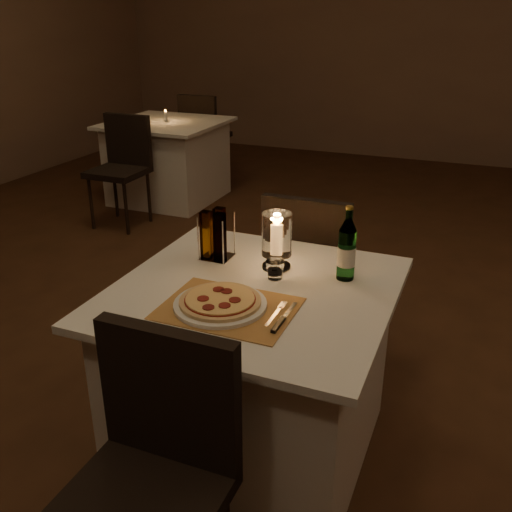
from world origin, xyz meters
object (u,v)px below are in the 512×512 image
at_px(pizza, 220,300).
at_px(plate, 220,304).
at_px(chair_near, 154,459).
at_px(water_bottle, 347,250).
at_px(main_table, 254,372).
at_px(tumbler, 275,270).
at_px(chair_far, 310,263).
at_px(neighbor_table_left, 168,161).
at_px(hurricane_candle, 277,236).

bearing_deg(pizza, plate, 100.53).
relative_size(chair_near, water_bottle, 3.14).
relative_size(main_table, tumbler, 14.03).
height_order(chair_far, tumbler, chair_far).
relative_size(chair_near, plate, 2.81).
bearing_deg(neighbor_table_left, main_table, -54.21).
xyz_separation_m(pizza, hurricane_candle, (0.06, 0.38, 0.11)).
xyz_separation_m(plate, water_bottle, (0.34, 0.39, 0.10)).
bearing_deg(chair_near, pizza, 95.35).
relative_size(chair_near, pizza, 3.21).
bearing_deg(pizza, chair_far, 86.80).
bearing_deg(plate, tumbler, 72.24).
bearing_deg(hurricane_candle, main_table, -93.44).
bearing_deg(chair_far, water_bottle, -60.42).
bearing_deg(plate, chair_near, -84.65).
bearing_deg(neighbor_table_left, pizza, -56.50).
height_order(plate, tumbler, tumbler).
height_order(chair_near, hurricane_candle, hurricane_candle).
relative_size(tumbler, water_bottle, 0.25).
height_order(chair_far, water_bottle, water_bottle).
relative_size(plate, neighbor_table_left, 0.32).
bearing_deg(pizza, tumbler, 72.26).
bearing_deg(water_bottle, chair_far, 119.58).
height_order(chair_near, pizza, chair_near).
height_order(tumbler, neighbor_table_left, tumbler).
xyz_separation_m(pizza, tumbler, (0.09, 0.29, 0.01)).
xyz_separation_m(water_bottle, hurricane_candle, (-0.28, -0.01, 0.02)).
height_order(water_bottle, neighbor_table_left, water_bottle).
relative_size(chair_near, tumbler, 12.63).
height_order(main_table, hurricane_candle, hurricane_candle).
xyz_separation_m(plate, neighbor_table_left, (-2.01, 3.04, -0.38)).
height_order(hurricane_candle, neighbor_table_left, hurricane_candle).
relative_size(plate, tumbler, 4.49).
xyz_separation_m(chair_near, chair_far, (-0.00, 1.43, 0.00)).
distance_m(main_table, chair_near, 0.74).
xyz_separation_m(hurricane_candle, neighbor_table_left, (-2.08, 2.66, -0.50)).
distance_m(plate, tumbler, 0.30).
distance_m(water_bottle, hurricane_candle, 0.28).
bearing_deg(water_bottle, main_table, -144.11).
bearing_deg(water_bottle, tumbler, -157.66).
bearing_deg(water_bottle, plate, -131.01).
bearing_deg(tumbler, chair_far, 93.95).
distance_m(pizza, water_bottle, 0.52).
bearing_deg(chair_near, tumbler, 87.08).
bearing_deg(chair_far, neighbor_table_left, 133.85).
bearing_deg(hurricane_candle, plate, -99.24).
distance_m(chair_near, tumbler, 0.85).
bearing_deg(plate, chair_far, 86.80).
bearing_deg(hurricane_candle, pizza, -99.23).
height_order(chair_near, tumbler, chair_near).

